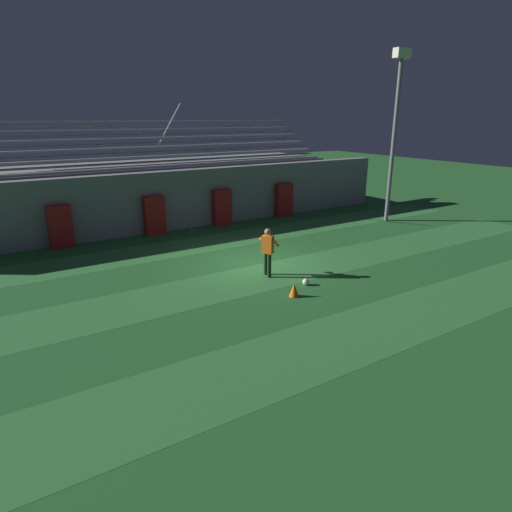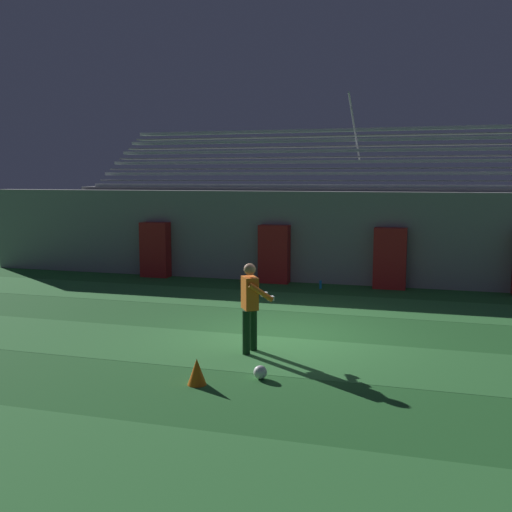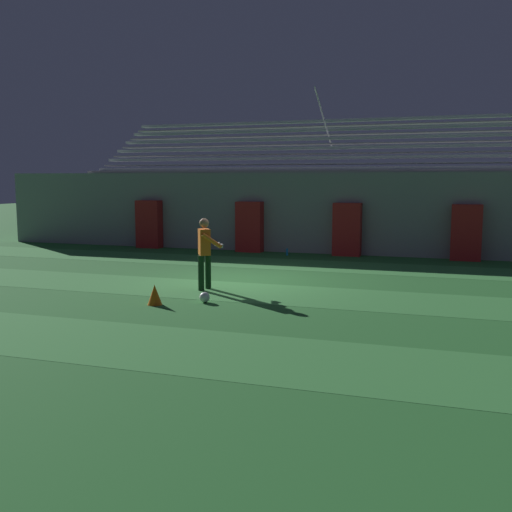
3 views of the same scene
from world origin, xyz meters
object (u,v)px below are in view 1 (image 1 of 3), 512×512
Objects in this scene: padding_pillar_gate_right at (222,207)px; water_bottle at (192,230)px; goalkeeper at (268,249)px; traffic_cone at (294,290)px; soccer_ball at (306,282)px; padding_pillar_far_right at (284,200)px; padding_pillar_far_left at (60,227)px; padding_pillar_gate_left at (154,215)px; floodlight_pole at (396,117)px.

padding_pillar_gate_right is 2.15m from water_bottle.
traffic_cone is at bearing -98.94° from goalkeeper.
padding_pillar_gate_right reaches higher than soccer_ball.
padding_pillar_far_right is 1.07× the size of goalkeeper.
padding_pillar_far_left is at bearing 126.76° from goalkeeper.
padding_pillar_far_left reaches higher than goalkeeper.
soccer_ball is 1.04m from traffic_cone.
padding_pillar_gate_left is 8.92m from soccer_ball.
traffic_cone is at bearing -104.26° from padding_pillar_gate_right.
traffic_cone is at bearing -92.74° from water_bottle.
soccer_ball is (6.01, -8.66, -0.78)m from padding_pillar_far_left.
traffic_cone reaches higher than soccer_ball.
soccer_ball is 0.52× the size of traffic_cone.
padding_pillar_gate_left reaches higher than water_bottle.
padding_pillar_far_left is 4.24× the size of traffic_cone.
padding_pillar_far_right is at bearing 137.33° from floodlight_pole.
padding_pillar_gate_left is at bearing 180.00° from padding_pillar_far_right.
traffic_cone is at bearing -123.65° from padding_pillar_far_right.
padding_pillar_gate_left is at bearing 97.06° from traffic_cone.
padding_pillar_gate_right is 3.79m from padding_pillar_far_right.
padding_pillar_far_right reaches higher than water_bottle.
floodlight_pole is at bearing -18.14° from padding_pillar_gate_left.
padding_pillar_far_right is 6.94m from floodlight_pole.
floodlight_pole is at bearing -42.67° from padding_pillar_far_right.
goalkeeper is (-2.04, -7.28, 0.06)m from padding_pillar_gate_right.
water_bottle is at bearing 162.26° from floodlight_pole.
soccer_ball is at bearing -121.20° from padding_pillar_far_right.
floodlight_pole is at bearing -17.74° from water_bottle.
padding_pillar_gate_right is at bearing 74.37° from goalkeeper.
floodlight_pole is 11.66m from soccer_ball.
padding_pillar_far_right is at bearing 5.82° from water_bottle.
padding_pillar_gate_right reaches higher than goalkeeper.
traffic_cone reaches higher than water_bottle.
padding_pillar_far_left is (-4.00, 0.00, 0.00)m from padding_pillar_gate_left.
padding_pillar_gate_right is (3.48, 0.00, 0.00)m from padding_pillar_gate_left.
padding_pillar_far_left reaches higher than water_bottle.
padding_pillar_far_right reaches higher than soccer_ball.
padding_pillar_gate_left is at bearing 161.86° from floodlight_pole.
padding_pillar_gate_left is 1.07× the size of goalkeeper.
padding_pillar_gate_left is 1.83m from water_bottle.
floodlight_pole reaches higher than traffic_cone.
padding_pillar_gate_right reaches higher than traffic_cone.
goalkeeper is 1.72m from soccer_ball.
padding_pillar_gate_right is 7.47m from padding_pillar_far_left.
soccer_ball is (-5.24, -8.66, -0.78)m from padding_pillar_far_right.
soccer_ball is at bearing -99.56° from padding_pillar_gate_right.
padding_pillar_far_right is 8.09× the size of soccer_ball.
soccer_ball is at bearing -67.31° from goalkeeper.
padding_pillar_gate_right is 1.07× the size of goalkeeper.
water_bottle is at bearing -20.57° from padding_pillar_gate_left.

